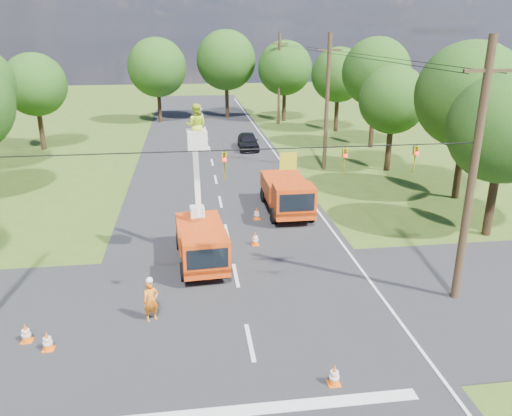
{
  "coord_description": "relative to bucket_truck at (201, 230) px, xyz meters",
  "views": [
    {
      "loc": [
        -1.74,
        -14.4,
        10.07
      ],
      "look_at": [
        1.08,
        6.44,
        2.6
      ],
      "focal_mm": 35.0,
      "sensor_mm": 36.0,
      "label": 1
    }
  ],
  "objects": [
    {
      "name": "traffic_cone_4",
      "position": [
        -5.32,
        -6.02,
        -1.25
      ],
      "size": [
        0.38,
        0.38,
        0.71
      ],
      "color": "#F95F0D",
      "rests_on": "ground"
    },
    {
      "name": "traffic_cone_2",
      "position": [
        2.68,
        1.63,
        -1.25
      ],
      "size": [
        0.38,
        0.38,
        0.71
      ],
      "color": "#F95F0D",
      "rests_on": "ground"
    },
    {
      "name": "tree_far_c",
      "position": [
        10.9,
        37.45,
        4.45
      ],
      "size": [
        6.2,
        6.2,
        9.18
      ],
      "color": "#382616",
      "rests_on": "ground"
    },
    {
      "name": "second_truck",
      "position": [
        5.15,
        6.13,
        -0.45
      ],
      "size": [
        2.41,
        5.99,
        2.23
      ],
      "rotation": [
        0.0,
        0.0,
        -0.0
      ],
      "color": "#E64110",
      "rests_on": "ground"
    },
    {
      "name": "traffic_cone_1",
      "position": [
        3.65,
        -8.98,
        -1.25
      ],
      "size": [
        0.38,
        0.38,
        0.71
      ],
      "color": "#F95F0D",
      "rests_on": "ground"
    },
    {
      "name": "traffic_cone_5",
      "position": [
        -6.17,
        -5.43,
        -1.25
      ],
      "size": [
        0.38,
        0.38,
        0.71
      ],
      "color": "#F95F0D",
      "rests_on": "ground"
    },
    {
      "name": "signal_span",
      "position": [
        3.62,
        -4.55,
        4.27
      ],
      "size": [
        18.0,
        0.29,
        1.07
      ],
      "color": "black",
      "rests_on": "ground"
    },
    {
      "name": "road_cross",
      "position": [
        1.4,
        -4.55,
        -1.61
      ],
      "size": [
        56.0,
        10.0,
        0.07
      ],
      "primitive_type": "cube",
      "color": "black",
      "rests_on": "ground"
    },
    {
      "name": "tree_right_c",
      "position": [
        14.6,
        14.45,
        3.7
      ],
      "size": [
        5.0,
        5.0,
        7.83
      ],
      "color": "#382616",
      "rests_on": "ground"
    },
    {
      "name": "ground",
      "position": [
        1.4,
        13.45,
        -1.61
      ],
      "size": [
        140.0,
        140.0,
        0.0
      ],
      "primitive_type": "plane",
      "color": "#385519",
      "rests_on": "ground"
    },
    {
      "name": "edge_line",
      "position": [
        7.0,
        13.45,
        -1.61
      ],
      "size": [
        0.12,
        90.0,
        0.02
      ],
      "primitive_type": "cube",
      "color": "silver",
      "rests_on": "ground"
    },
    {
      "name": "stop_bar",
      "position": [
        1.4,
        -9.75,
        -1.61
      ],
      "size": [
        9.0,
        0.45,
        0.02
      ],
      "primitive_type": "cube",
      "color": "silver",
      "rests_on": "ground"
    },
    {
      "name": "traffic_cone_3",
      "position": [
        3.24,
        5.19,
        -1.25
      ],
      "size": [
        0.38,
        0.38,
        0.71
      ],
      "color": "#F95F0D",
      "rests_on": "ground"
    },
    {
      "name": "tree_right_a",
      "position": [
        14.9,
        1.45,
        3.95
      ],
      "size": [
        5.4,
        5.4,
        8.28
      ],
      "color": "#382616",
      "rests_on": "ground"
    },
    {
      "name": "tree_far_b",
      "position": [
        4.4,
        40.45,
        5.2
      ],
      "size": [
        7.0,
        7.0,
        10.32
      ],
      "color": "#382616",
      "rests_on": "ground"
    },
    {
      "name": "road_main",
      "position": [
        1.4,
        13.45,
        -1.61
      ],
      "size": [
        12.0,
        100.0,
        0.06
      ],
      "primitive_type": "cube",
      "color": "black",
      "rests_on": "ground"
    },
    {
      "name": "bucket_truck",
      "position": [
        0.0,
        0.0,
        0.0
      ],
      "size": [
        2.43,
        5.48,
        7.2
      ],
      "rotation": [
        0.0,
        0.0,
        0.07
      ],
      "color": "#E64110",
      "rests_on": "ground"
    },
    {
      "name": "pole_right_mid",
      "position": [
        9.9,
        15.45,
        3.5
      ],
      "size": [
        1.8,
        0.3,
        10.0
      ],
      "color": "#4C3823",
      "rests_on": "ground"
    },
    {
      "name": "traffic_cone_7",
      "position": [
        5.65,
        9.99,
        -1.25
      ],
      "size": [
        0.38,
        0.38,
        0.71
      ],
      "color": "#F95F0D",
      "rests_on": "ground"
    },
    {
      "name": "tree_right_e",
      "position": [
        15.2,
        30.45,
        4.2
      ],
      "size": [
        5.6,
        5.6,
        8.63
      ],
      "color": "#382616",
      "rests_on": "ground"
    },
    {
      "name": "distant_car",
      "position": [
        4.88,
        22.99,
        -0.87
      ],
      "size": [
        1.85,
        4.39,
        1.48
      ],
      "primitive_type": "imported",
      "rotation": [
        0.0,
        0.0,
        -0.02
      ],
      "color": "black",
      "rests_on": "ground"
    },
    {
      "name": "tree_far_a",
      "position": [
        -3.6,
        38.45,
        4.58
      ],
      "size": [
        6.6,
        6.6,
        9.5
      ],
      "color": "#382616",
      "rests_on": "ground"
    },
    {
      "name": "tree_right_d",
      "position": [
        16.2,
        22.45,
        5.07
      ],
      "size": [
        6.0,
        6.0,
        9.7
      ],
      "color": "#382616",
      "rests_on": "ground"
    },
    {
      "name": "tree_right_b",
      "position": [
        16.4,
        7.45,
        4.82
      ],
      "size": [
        6.4,
        6.4,
        9.65
      ],
      "color": "#382616",
      "rests_on": "ground"
    },
    {
      "name": "pole_right_near",
      "position": [
        9.9,
        -4.55,
        3.5
      ],
      "size": [
        1.8,
        0.3,
        10.0
      ],
      "color": "#4C3823",
      "rests_on": "ground"
    },
    {
      "name": "tree_left_f",
      "position": [
        -13.4,
        25.45,
        4.08
      ],
      "size": [
        5.4,
        5.4,
        8.4
      ],
      "color": "#382616",
      "rests_on": "ground"
    },
    {
      "name": "ground_worker",
      "position": [
        -1.99,
        -4.62,
        -0.8
      ],
      "size": [
        0.7,
        0.6,
        1.62
      ],
      "primitive_type": "imported",
      "rotation": [
        0.0,
        0.0,
        0.43
      ],
      "color": "orange",
      "rests_on": "ground"
    },
    {
      "name": "pole_right_far",
      "position": [
        9.9,
        35.45,
        3.5
      ],
      "size": [
        1.8,
        0.3,
        10.0
      ],
      "color": "#4C3823",
      "rests_on": "ground"
    }
  ]
}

